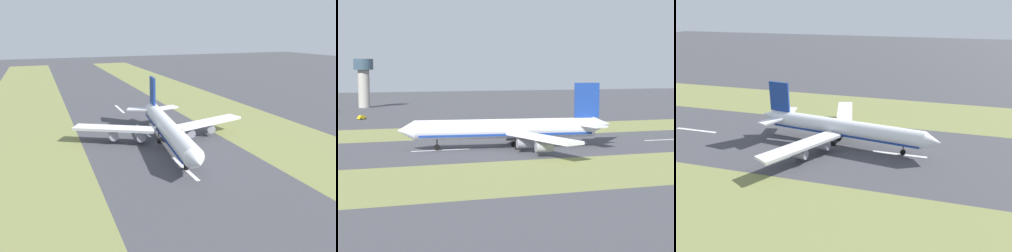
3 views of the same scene
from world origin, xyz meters
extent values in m
plane|color=#424247|center=(0.00, 0.00, 0.00)|extent=(800.00, 800.00, 0.00)
cube|color=olive|center=(-45.00, 0.00, 0.00)|extent=(40.00, 600.00, 0.01)
cube|color=olive|center=(45.00, 0.00, 0.00)|extent=(40.00, 600.00, 0.01)
cube|color=silver|center=(0.00, -57.02, 0.01)|extent=(1.20, 18.00, 0.01)
cube|color=silver|center=(0.00, -17.02, 0.01)|extent=(1.20, 18.00, 0.01)
cube|color=silver|center=(0.00, 22.98, 0.01)|extent=(1.20, 18.00, 0.01)
cylinder|color=white|center=(-2.72, 2.98, 6.20)|extent=(13.26, 56.30, 6.00)
cone|color=white|center=(1.26, 33.22, 6.20)|extent=(6.48, 5.72, 5.88)
cone|color=white|center=(-6.76, -27.75, 7.00)|extent=(5.84, 6.61, 5.10)
cube|color=navy|center=(-2.72, 2.98, 4.55)|extent=(12.67, 54.04, 0.70)
cube|color=white|center=(-21.01, -1.89, 5.30)|extent=(29.58, 13.07, 0.90)
cube|color=white|center=(13.69, -6.46, 5.30)|extent=(28.19, 19.50, 0.90)
cylinder|color=#93939E|center=(-12.16, 0.19, 2.85)|extent=(3.80, 5.18, 3.20)
cylinder|color=#93939E|center=(-21.54, -2.10, 2.85)|extent=(3.80, 5.18, 3.20)
cylinder|color=#93939E|center=(5.68, -2.16, 2.85)|extent=(3.80, 5.18, 3.20)
cylinder|color=#93939E|center=(14.15, -6.80, 2.85)|extent=(3.80, 5.18, 3.20)
cube|color=navy|center=(-6.11, -22.80, 14.70)|extent=(1.84, 8.04, 11.00)
cube|color=white|center=(-11.56, -22.08, 7.20)|extent=(10.63, 6.15, 0.60)
cube|color=white|center=(-0.66, -23.51, 7.20)|extent=(10.92, 8.28, 0.60)
cylinder|color=#59595E|center=(0.06, 24.08, 2.50)|extent=(0.50, 0.50, 3.20)
cylinder|color=black|center=(0.06, 24.08, 0.90)|extent=(1.13, 1.90, 1.80)
cylinder|color=#59595E|center=(-5.69, 0.35, 2.50)|extent=(0.50, 0.50, 3.20)
cylinder|color=black|center=(-5.69, 0.35, 0.90)|extent=(1.13, 1.90, 1.80)
cylinder|color=#59595E|center=(-0.53, -0.33, 2.50)|extent=(0.50, 0.50, 3.20)
cylinder|color=black|center=(-0.53, -0.33, 0.90)|extent=(1.13, 1.90, 1.80)
camera|label=1|loc=(36.67, 102.52, 38.34)|focal=35.00mm
camera|label=2|loc=(-166.35, 56.38, 25.26)|focal=60.00mm
camera|label=3|loc=(99.84, 32.06, 47.34)|focal=35.00mm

